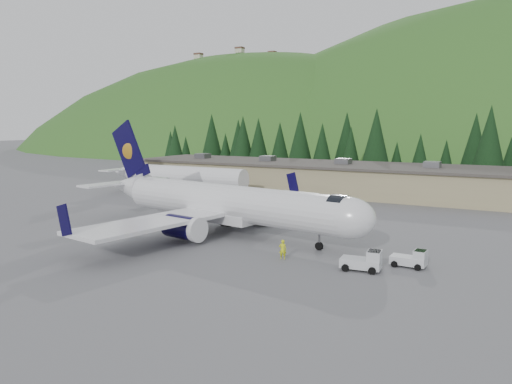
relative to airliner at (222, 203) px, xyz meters
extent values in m
plane|color=#5D5D62|center=(1.10, -0.18, -3.38)|extent=(600.00, 600.00, 0.00)
cylinder|color=white|center=(1.10, -0.18, 0.17)|extent=(29.46, 8.67, 3.92)
ellipsoid|color=white|center=(15.51, -2.59, 0.17)|extent=(5.67, 4.71, 3.92)
cylinder|color=black|center=(14.48, -2.41, 0.64)|extent=(1.97, 3.43, 3.23)
cone|color=white|center=(-16.39, 2.73, 0.59)|extent=(6.82, 4.90, 3.92)
cube|color=white|center=(0.07, -0.01, -1.48)|extent=(8.78, 4.67, 1.04)
cube|color=white|center=(-0.96, 0.16, -0.87)|extent=(11.49, 35.93, 0.37)
cube|color=black|center=(0.42, 17.91, 0.48)|extent=(2.11, 0.50, 3.00)
cube|color=black|center=(-5.42, -17.08, 0.48)|extent=(2.11, 0.50, 3.00)
cylinder|color=black|center=(1.07, 5.96, -1.76)|extent=(4.72, 3.09, 2.40)
cylinder|color=white|center=(3.02, 5.63, -1.76)|extent=(1.04, 2.61, 2.55)
cube|color=white|center=(1.07, 5.96, -1.19)|extent=(2.31, 0.63, 0.94)
cylinder|color=black|center=(-0.92, -5.98, -1.76)|extent=(4.72, 3.09, 2.40)
cylinder|color=white|center=(1.03, -6.31, -1.76)|extent=(1.04, 2.61, 2.55)
cube|color=white|center=(-0.92, -5.98, -1.19)|extent=(2.31, 0.63, 0.94)
cube|color=black|center=(-16.19, 2.70, 5.47)|extent=(6.41, 1.37, 7.66)
ellipsoid|color=gold|center=(-15.95, 2.87, 5.26)|extent=(2.07, 0.52, 2.07)
ellipsoid|color=gold|center=(-16.01, 2.46, 5.26)|extent=(2.07, 0.52, 2.07)
cube|color=black|center=(-13.51, 2.25, 2.76)|extent=(2.88, 0.73, 2.07)
cube|color=white|center=(-16.91, 2.82, 1.11)|extent=(4.82, 13.31, 0.23)
cylinder|color=slate|center=(12.42, -2.07, -2.44)|extent=(0.24, 0.24, 1.88)
cylinder|color=black|center=(12.42, -2.07, -2.98)|extent=(0.83, 0.42, 0.79)
cylinder|color=slate|center=(-1.52, 3.11, -2.33)|extent=(0.29, 0.29, 2.09)
cylinder|color=black|center=(-1.11, 3.04, -2.80)|extent=(1.19, 0.55, 1.15)
cylinder|color=black|center=(-1.93, 3.18, -2.80)|extent=(1.19, 0.55, 1.15)
cylinder|color=slate|center=(-2.45, -2.45, -2.33)|extent=(0.29, 0.29, 2.09)
cylinder|color=black|center=(-2.04, -2.52, -2.80)|extent=(1.19, 0.55, 1.15)
cylinder|color=black|center=(-2.86, -2.38, -2.80)|extent=(1.19, 0.55, 1.15)
cylinder|color=white|center=(-20.90, 21.82, -0.18)|extent=(22.00, 3.60, 3.60)
cone|color=white|center=(-34.90, 21.82, 0.02)|extent=(5.00, 3.60, 3.60)
cube|color=black|center=(-33.90, 21.82, 4.62)|extent=(5.82, 0.28, 6.89)
cube|color=white|center=(-34.90, 21.82, 0.62)|extent=(2.40, 11.00, 0.20)
cube|color=silver|center=(17.95, -6.65, -2.77)|extent=(3.47, 1.99, 0.77)
cube|color=silver|center=(19.05, -6.53, -2.11)|extent=(1.26, 1.65, 0.99)
cube|color=black|center=(19.05, -6.53, -1.66)|extent=(1.14, 1.53, 0.11)
cylinder|color=black|center=(18.96, -5.66, -3.07)|extent=(0.64, 0.31, 0.62)
cylinder|color=black|center=(19.15, -7.41, -3.07)|extent=(0.64, 0.31, 0.62)
cylinder|color=black|center=(16.76, -5.89, -3.07)|extent=(0.64, 0.31, 0.62)
cylinder|color=black|center=(16.95, -7.64, -3.07)|extent=(0.64, 0.31, 0.62)
cube|color=silver|center=(21.24, -3.68, -2.84)|extent=(3.00, 1.59, 0.69)
cube|color=silver|center=(22.22, -3.72, -2.25)|extent=(1.04, 1.41, 0.88)
cube|color=black|center=(22.22, -3.72, -1.86)|extent=(0.93, 1.31, 0.10)
cylinder|color=black|center=(22.25, -2.94, -3.10)|extent=(0.56, 0.24, 0.55)
cylinder|color=black|center=(22.19, -4.51, -3.10)|extent=(0.56, 0.24, 0.55)
cylinder|color=black|center=(20.30, -2.86, -3.10)|extent=(0.56, 0.24, 0.55)
cylinder|color=black|center=(20.23, -4.43, -3.10)|extent=(0.56, 0.24, 0.55)
cube|color=#998E66|center=(-3.90, 37.82, -0.98)|extent=(70.00, 16.00, 4.80)
cube|color=#47423D|center=(-3.90, 37.82, 1.57)|extent=(71.00, 17.00, 0.40)
cube|color=slate|center=(-28.90, 37.82, 2.22)|extent=(2.50, 2.50, 1.00)
cube|color=slate|center=(-13.90, 37.82, 2.22)|extent=(2.50, 2.50, 1.00)
cube|color=slate|center=(1.10, 37.82, 2.22)|extent=(2.50, 2.50, 1.00)
cube|color=slate|center=(16.10, 37.82, 2.22)|extent=(2.50, 2.50, 1.00)
imported|color=#DBE715|center=(10.74, -6.74, -2.47)|extent=(0.77, 0.64, 1.81)
cone|color=black|center=(-59.33, 65.84, 2.39)|extent=(4.23, 4.23, 8.66)
cone|color=black|center=(-54.84, 66.90, 1.55)|extent=(3.62, 3.62, 7.40)
cone|color=black|center=(-50.99, 57.22, 3.37)|extent=(4.95, 4.95, 10.12)
cone|color=black|center=(-46.54, 67.66, 5.08)|extent=(6.20, 6.20, 12.69)
cone|color=black|center=(-41.38, 66.39, 2.13)|extent=(4.04, 4.04, 8.27)
cone|color=black|center=(-37.68, 66.86, 4.22)|extent=(5.57, 5.57, 11.40)
cone|color=black|center=(-33.88, 62.82, 4.68)|extent=(5.91, 5.91, 12.09)
cone|color=black|center=(-29.38, 62.66, 4.37)|extent=(5.68, 5.68, 11.62)
cone|color=black|center=(-24.26, 64.32, 3.81)|extent=(5.27, 5.27, 10.79)
cone|color=black|center=(-21.37, 67.31, 2.66)|extent=(4.43, 4.43, 9.06)
cone|color=black|center=(-16.45, 58.82, 5.10)|extent=(6.22, 6.22, 12.72)
cone|color=black|center=(-10.89, 58.39, 3.67)|extent=(5.17, 5.17, 10.57)
cone|color=black|center=(-7.67, 65.57, 5.11)|extent=(6.22, 6.22, 12.73)
cone|color=black|center=(-3.72, 56.71, 3.21)|extent=(4.83, 4.83, 9.88)
cone|color=black|center=(1.93, 55.61, 5.41)|extent=(6.44, 6.44, 13.17)
cone|color=black|center=(5.62, 58.39, 1.46)|extent=(3.55, 3.55, 7.26)
cone|color=black|center=(10.40, 57.79, 2.47)|extent=(4.29, 4.29, 8.77)
cone|color=black|center=(14.70, 62.62, 1.71)|extent=(3.73, 3.73, 7.64)
cone|color=black|center=(19.67, 67.22, 4.87)|extent=(6.05, 6.05, 12.37)
cone|color=black|center=(23.04, 57.50, 5.58)|extent=(6.57, 6.57, 13.43)
cone|color=black|center=(26.46, 65.45, 2.09)|extent=(4.01, 4.01, 8.20)
ellipsoid|color=#245219|center=(-88.90, 169.82, -78.38)|extent=(336.00, 240.00, 240.00)
camera|label=1|loc=(29.75, -46.44, 8.85)|focal=35.00mm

